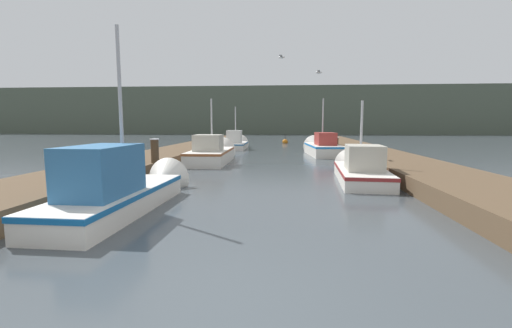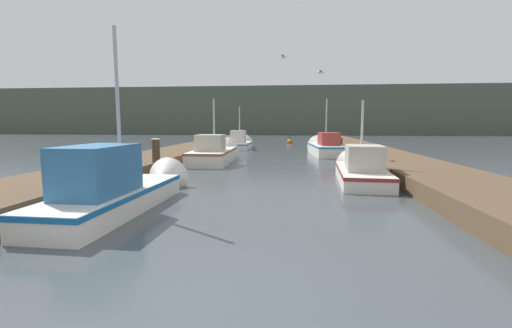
{
  "view_description": "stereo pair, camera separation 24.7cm",
  "coord_description": "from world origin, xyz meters",
  "px_view_note": "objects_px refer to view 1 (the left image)",
  "views": [
    {
      "loc": [
        0.65,
        -3.23,
        1.96
      ],
      "look_at": [
        -0.3,
        8.41,
        0.55
      ],
      "focal_mm": 24.0,
      "sensor_mm": 36.0,
      "label": 1
    },
    {
      "loc": [
        0.9,
        -3.21,
        1.96
      ],
      "look_at": [
        -0.3,
        8.41,
        0.55
      ],
      "focal_mm": 24.0,
      "sensor_mm": 36.0,
      "label": 2
    }
  ],
  "objects_px": {
    "fishing_boat_4": "(236,143)",
    "channel_buoy": "(285,142)",
    "mooring_piling_0": "(221,142)",
    "seagull_lead": "(282,57)",
    "mooring_piling_2": "(155,157)",
    "fishing_boat_0": "(126,187)",
    "fishing_boat_2": "(214,153)",
    "seagull_1": "(319,72)",
    "fishing_boat_1": "(359,169)",
    "fishing_boat_3": "(322,147)",
    "mooring_piling_1": "(337,144)"
  },
  "relations": [
    {
      "from": "mooring_piling_1",
      "to": "seagull_lead",
      "type": "bearing_deg",
      "value": -115.27
    },
    {
      "from": "channel_buoy",
      "to": "fishing_boat_4",
      "type": "bearing_deg",
      "value": -119.98
    },
    {
      "from": "fishing_boat_2",
      "to": "mooring_piling_0",
      "type": "relative_size",
      "value": 5.93
    },
    {
      "from": "fishing_boat_0",
      "to": "channel_buoy",
      "type": "relative_size",
      "value": 5.26
    },
    {
      "from": "fishing_boat_2",
      "to": "seagull_1",
      "type": "height_order",
      "value": "seagull_1"
    },
    {
      "from": "fishing_boat_3",
      "to": "fishing_boat_0",
      "type": "bearing_deg",
      "value": -117.84
    },
    {
      "from": "mooring_piling_2",
      "to": "fishing_boat_1",
      "type": "bearing_deg",
      "value": -2.06
    },
    {
      "from": "fishing_boat_0",
      "to": "seagull_lead",
      "type": "relative_size",
      "value": 9.68
    },
    {
      "from": "fishing_boat_4",
      "to": "channel_buoy",
      "type": "xyz_separation_m",
      "value": [
        3.77,
        6.54,
        -0.21
      ]
    },
    {
      "from": "mooring_piling_0",
      "to": "seagull_lead",
      "type": "height_order",
      "value": "seagull_lead"
    },
    {
      "from": "fishing_boat_1",
      "to": "seagull_lead",
      "type": "xyz_separation_m",
      "value": [
        -2.75,
        3.83,
        4.5
      ]
    },
    {
      "from": "fishing_boat_2",
      "to": "fishing_boat_3",
      "type": "xyz_separation_m",
      "value": [
        5.89,
        4.29,
        0.01
      ]
    },
    {
      "from": "fishing_boat_2",
      "to": "mooring_piling_2",
      "type": "distance_m",
      "value": 5.04
    },
    {
      "from": "fishing_boat_0",
      "to": "channel_buoy",
      "type": "bearing_deg",
      "value": 83.12
    },
    {
      "from": "seagull_lead",
      "to": "seagull_1",
      "type": "bearing_deg",
      "value": 90.83
    },
    {
      "from": "fishing_boat_0",
      "to": "mooring_piling_1",
      "type": "distance_m",
      "value": 17.74
    },
    {
      "from": "fishing_boat_4",
      "to": "fishing_boat_0",
      "type": "bearing_deg",
      "value": -90.96
    },
    {
      "from": "fishing_boat_1",
      "to": "fishing_boat_3",
      "type": "height_order",
      "value": "fishing_boat_3"
    },
    {
      "from": "fishing_boat_0",
      "to": "mooring_piling_2",
      "type": "height_order",
      "value": "fishing_boat_0"
    },
    {
      "from": "fishing_boat_0",
      "to": "mooring_piling_0",
      "type": "xyz_separation_m",
      "value": [
        -1.25,
        18.64,
        0.01
      ]
    },
    {
      "from": "fishing_boat_0",
      "to": "fishing_boat_3",
      "type": "bearing_deg",
      "value": 68.44
    },
    {
      "from": "fishing_boat_1",
      "to": "seagull_1",
      "type": "xyz_separation_m",
      "value": [
        -1.11,
        3.55,
        3.78
      ]
    },
    {
      "from": "channel_buoy",
      "to": "seagull_lead",
      "type": "height_order",
      "value": "seagull_lead"
    },
    {
      "from": "fishing_boat_1",
      "to": "fishing_boat_3",
      "type": "relative_size",
      "value": 0.9
    },
    {
      "from": "seagull_lead",
      "to": "seagull_1",
      "type": "xyz_separation_m",
      "value": [
        1.63,
        -0.28,
        -0.73
      ]
    },
    {
      "from": "mooring_piling_1",
      "to": "mooring_piling_2",
      "type": "distance_m",
      "value": 14.18
    },
    {
      "from": "fishing_boat_0",
      "to": "seagull_1",
      "type": "relative_size",
      "value": 9.71
    },
    {
      "from": "fishing_boat_4",
      "to": "mooring_piling_1",
      "type": "height_order",
      "value": "fishing_boat_4"
    },
    {
      "from": "mooring_piling_2",
      "to": "seagull_1",
      "type": "xyz_separation_m",
      "value": [
        6.25,
        3.29,
        3.46
      ]
    },
    {
      "from": "channel_buoy",
      "to": "seagull_1",
      "type": "height_order",
      "value": "seagull_1"
    },
    {
      "from": "channel_buoy",
      "to": "fishing_boat_3",
      "type": "bearing_deg",
      "value": -78.84
    },
    {
      "from": "mooring_piling_1",
      "to": "channel_buoy",
      "type": "bearing_deg",
      "value": 111.24
    },
    {
      "from": "seagull_1",
      "to": "fishing_boat_1",
      "type": "bearing_deg",
      "value": 24.84
    },
    {
      "from": "fishing_boat_3",
      "to": "mooring_piling_1",
      "type": "relative_size",
      "value": 5.57
    },
    {
      "from": "fishing_boat_4",
      "to": "mooring_piling_2",
      "type": "relative_size",
      "value": 3.55
    },
    {
      "from": "fishing_boat_3",
      "to": "fishing_boat_4",
      "type": "distance_m",
      "value": 7.61
    },
    {
      "from": "fishing_boat_3",
      "to": "mooring_piling_2",
      "type": "bearing_deg",
      "value": -132.36
    },
    {
      "from": "mooring_piling_1",
      "to": "seagull_lead",
      "type": "height_order",
      "value": "seagull_lead"
    },
    {
      "from": "fishing_boat_3",
      "to": "fishing_boat_1",
      "type": "bearing_deg",
      "value": -93.03
    },
    {
      "from": "fishing_boat_2",
      "to": "mooring_piling_1",
      "type": "xyz_separation_m",
      "value": [
        7.15,
        6.57,
        0.06
      ]
    },
    {
      "from": "fishing_boat_1",
      "to": "mooring_piling_0",
      "type": "xyz_separation_m",
      "value": [
        -7.48,
        14.16,
        0.11
      ]
    },
    {
      "from": "channel_buoy",
      "to": "seagull_lead",
      "type": "distance_m",
      "value": 17.5
    },
    {
      "from": "mooring_piling_2",
      "to": "seagull_1",
      "type": "distance_m",
      "value": 7.86
    },
    {
      "from": "fishing_boat_1",
      "to": "fishing_boat_2",
      "type": "xyz_separation_m",
      "value": [
        -6.17,
        5.16,
        0.06
      ]
    },
    {
      "from": "mooring_piling_1",
      "to": "seagull_1",
      "type": "height_order",
      "value": "seagull_1"
    },
    {
      "from": "fishing_boat_4",
      "to": "seagull_1",
      "type": "height_order",
      "value": "seagull_1"
    },
    {
      "from": "mooring_piling_0",
      "to": "fishing_boat_2",
      "type": "bearing_deg",
      "value": -81.76
    },
    {
      "from": "seagull_1",
      "to": "channel_buoy",
      "type": "bearing_deg",
      "value": -167.96
    },
    {
      "from": "fishing_boat_2",
      "to": "fishing_boat_3",
      "type": "height_order",
      "value": "fishing_boat_3"
    },
    {
      "from": "channel_buoy",
      "to": "seagull_lead",
      "type": "relative_size",
      "value": 1.84
    }
  ]
}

